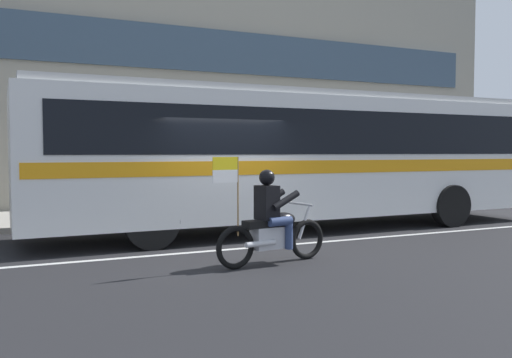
{
  "coord_description": "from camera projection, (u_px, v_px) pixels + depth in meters",
  "views": [
    {
      "loc": [
        -3.93,
        -10.07,
        1.86
      ],
      "look_at": [
        0.31,
        -0.81,
        1.34
      ],
      "focal_mm": 38.02,
      "sensor_mm": 36.0,
      "label": 1
    }
  ],
  "objects": [
    {
      "name": "ground_plane",
      "position": [
        225.0,
        244.0,
        10.87
      ],
      "size": [
        60.0,
        60.0,
        0.0
      ],
      "primitive_type": "plane",
      "color": "black"
    },
    {
      "name": "sidewalk_curb",
      "position": [
        160.0,
        214.0,
        15.5
      ],
      "size": [
        28.0,
        3.8,
        0.15
      ],
      "primitive_type": "cube",
      "color": "#A39E93",
      "rests_on": "ground_plane"
    },
    {
      "name": "fire_hydrant",
      "position": [
        299.0,
        198.0,
        15.71
      ],
      "size": [
        0.22,
        0.3,
        0.75
      ],
      "color": "#4C8C3F",
      "rests_on": "sidewalk_curb"
    },
    {
      "name": "lane_center_stripe",
      "position": [
        237.0,
        249.0,
        10.32
      ],
      "size": [
        26.6,
        0.14,
        0.01
      ],
      "primitive_type": "cube",
      "color": "silver",
      "rests_on": "ground_plane"
    },
    {
      "name": "transit_bus",
      "position": [
        303.0,
        150.0,
        12.88
      ],
      "size": [
        12.8,
        2.76,
        3.22
      ],
      "color": "white",
      "rests_on": "ground_plane"
    },
    {
      "name": "motorcycle_with_rider",
      "position": [
        272.0,
        224.0,
        8.91
      ],
      "size": [
        2.18,
        0.71,
        1.78
      ],
      "color": "black",
      "rests_on": "ground_plane"
    }
  ]
}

